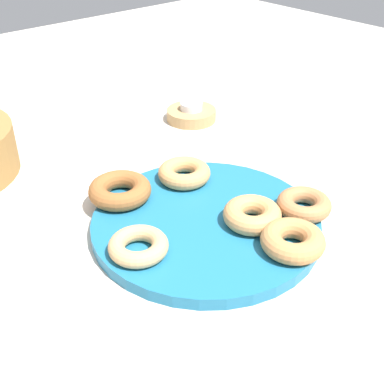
% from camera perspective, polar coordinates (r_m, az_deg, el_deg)
% --- Properties ---
extents(ground_plane, '(2.40, 2.40, 0.00)m').
position_cam_1_polar(ground_plane, '(0.74, 1.54, -4.10)').
color(ground_plane, beige).
extents(donut_plate, '(0.33, 0.33, 0.02)m').
position_cam_1_polar(donut_plate, '(0.73, 1.55, -3.54)').
color(donut_plate, '#1E6B93').
rests_on(donut_plate, ground_plane).
extents(donut_0, '(0.12, 0.12, 0.03)m').
position_cam_1_polar(donut_0, '(0.81, -0.89, 2.18)').
color(donut_0, tan).
rests_on(donut_0, donut_plate).
extents(donut_1, '(0.11, 0.11, 0.03)m').
position_cam_1_polar(donut_1, '(0.71, 6.85, -2.57)').
color(donut_1, tan).
rests_on(donut_1, donut_plate).
extents(donut_2, '(0.10, 0.10, 0.02)m').
position_cam_1_polar(donut_2, '(0.75, 12.57, -1.38)').
color(donut_2, '#B27547').
rests_on(donut_2, donut_plate).
extents(donut_3, '(0.11, 0.11, 0.02)m').
position_cam_1_polar(donut_3, '(0.66, -6.30, -5.94)').
color(donut_3, tan).
rests_on(donut_3, donut_plate).
extents(donut_4, '(0.10, 0.10, 0.03)m').
position_cam_1_polar(donut_4, '(0.77, -8.18, 0.20)').
color(donut_4, '#995B2D').
rests_on(donut_4, donut_plate).
extents(donut_5, '(0.11, 0.11, 0.03)m').
position_cam_1_polar(donut_5, '(0.67, 11.35, -5.42)').
color(donut_5, '#C6844C').
rests_on(donut_5, donut_plate).
extents(candle_holder, '(0.10, 0.10, 0.02)m').
position_cam_1_polar(candle_holder, '(1.06, -0.07, 8.76)').
color(candle_holder, tan).
rests_on(candle_holder, ground_plane).
extents(tealight, '(0.05, 0.05, 0.02)m').
position_cam_1_polar(tealight, '(1.05, -0.07, 9.71)').
color(tealight, silver).
rests_on(tealight, candle_holder).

